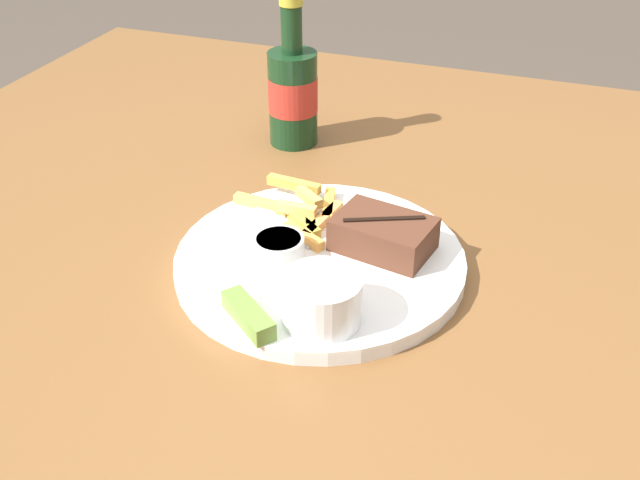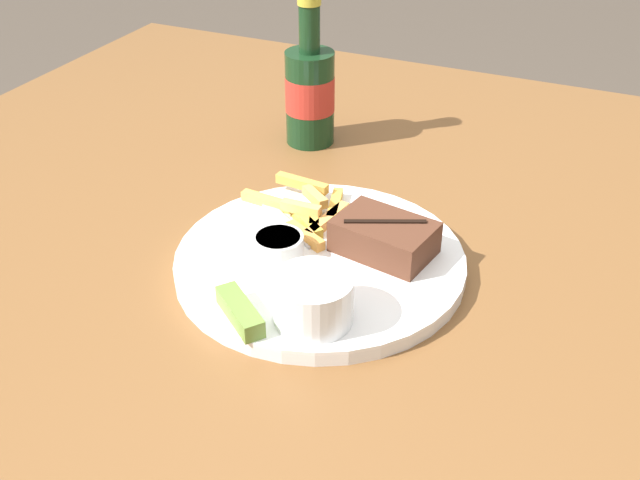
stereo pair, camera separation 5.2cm
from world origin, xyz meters
name	(u,v)px [view 2 (the right image)]	position (x,y,z in m)	size (l,w,h in m)	color
dining_table	(320,310)	(0.00, 0.00, 0.68)	(1.42, 1.37, 0.74)	brown
dinner_plate	(320,261)	(0.00, 0.00, 0.75)	(0.33, 0.33, 0.02)	white
steak_portion	(384,237)	(0.06, 0.04, 0.78)	(0.12, 0.09, 0.04)	#512D1E
fries_pile	(308,209)	(-0.05, 0.07, 0.76)	(0.14, 0.13, 0.02)	#F1AC59
coleslaw_cup	(313,297)	(0.04, -0.11, 0.78)	(0.08, 0.08, 0.05)	white
dipping_sauce_cup	(278,247)	(-0.04, -0.03, 0.77)	(0.06, 0.06, 0.03)	silver
pickle_spear	(240,312)	(-0.03, -0.14, 0.77)	(0.07, 0.06, 0.02)	olive
fork_utensil	(282,219)	(-0.07, 0.05, 0.76)	(0.12, 0.09, 0.00)	#B7B7BC
beer_bottle	(310,91)	(-0.15, 0.30, 0.82)	(0.07, 0.07, 0.22)	#143319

